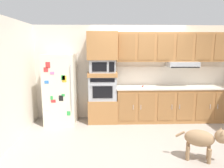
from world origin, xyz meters
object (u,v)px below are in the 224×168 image
(refrigerator, at_px, (61,89))
(dog, at_px, (204,139))
(built_in_oven, at_px, (103,88))
(screwdriver, at_px, (143,86))
(microwave, at_px, (103,66))

(refrigerator, height_order, dog, refrigerator)
(refrigerator, relative_size, built_in_oven, 2.51)
(refrigerator, height_order, screwdriver, refrigerator)
(refrigerator, xyz_separation_m, built_in_oven, (1.07, 0.07, 0.02))
(built_in_oven, height_order, dog, built_in_oven)
(microwave, xyz_separation_m, dog, (1.74, -2.02, -1.06))
(dog, bearing_deg, built_in_oven, 151.80)
(screwdriver, bearing_deg, dog, -70.60)
(screwdriver, relative_size, dog, 0.19)
(microwave, height_order, screwdriver, microwave)
(refrigerator, bearing_deg, built_in_oven, 3.64)
(dog, bearing_deg, screwdriver, 130.48)
(built_in_oven, distance_m, microwave, 0.56)
(built_in_oven, distance_m, dog, 2.72)
(refrigerator, bearing_deg, microwave, 3.64)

